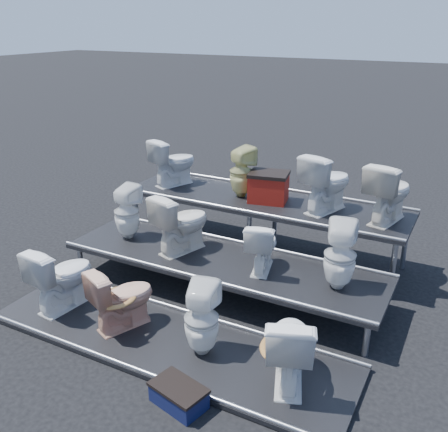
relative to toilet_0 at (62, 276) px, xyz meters
The scene contains 18 objects.
ground 2.02m from the toilet_0, 41.45° to the left, with size 80.00×80.00×0.00m, color black.
tier_front 1.54m from the toilet_0, ahead, with size 4.20×1.20×0.06m, color black.
tier_mid 1.98m from the toilet_0, 41.45° to the left, with size 4.20×1.20×0.46m, color black.
tier_back 2.99m from the toilet_0, 60.48° to the left, with size 4.20×1.20×0.86m, color black.
toilet_0 is the anchor object (origin of this frame).
toilet_1 0.90m from the toilet_0, ahead, with size 0.41×0.72×0.74m, color #DDA485.
toilet_2 1.93m from the toilet_0, ahead, with size 0.36×0.37×0.80m, color white.
toilet_3 2.89m from the toilet_0, ahead, with size 0.45×0.79×0.80m, color white.
toilet_4 1.35m from the toilet_0, 90.86° to the left, with size 0.34×0.35×0.76m, color white.
toilet_5 1.62m from the toilet_0, 56.00° to the left, with size 0.45×0.78×0.80m, color silver.
toilet_6 2.43m from the toilet_0, 32.69° to the left, with size 0.36×0.63×0.64m, color white.
toilet_7 3.27m from the toilet_0, 23.58° to the left, with size 0.36×0.37×0.80m, color white.
toilet_8 2.71m from the toilet_0, 91.82° to the left, with size 0.41×0.73×0.74m, color white.
toilet_9 2.93m from the toilet_0, 66.94° to the left, with size 0.34×0.35×0.75m, color #CDCB84.
toilet_10 3.62m from the toilet_0, 47.35° to the left, with size 0.46×0.80×0.81m, color white.
toilet_11 4.21m from the toilet_0, 38.95° to the left, with size 0.45×0.78×0.80m, color silver.
red_crate 3.07m from the toilet_0, 59.00° to the left, with size 0.53×0.42×0.38m, color maroon.
step_stool 2.25m from the toilet_0, 18.86° to the right, with size 0.50×0.30×0.18m, color #0F1436.
Camera 1 is at (2.71, -5.05, 3.33)m, focal length 40.00 mm.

